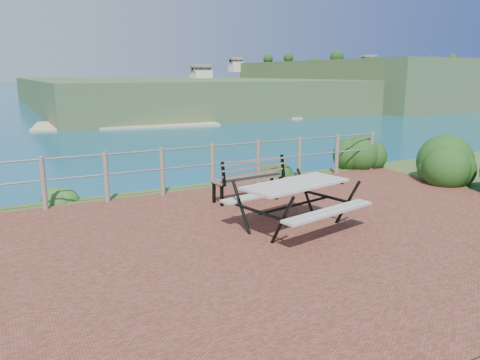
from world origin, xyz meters
name	(u,v)px	position (x,y,z in m)	size (l,w,h in m)	color
ground	(300,234)	(0.00, 0.00, 0.00)	(10.00, 7.00, 0.12)	brown
ocean	(1,80)	(0.00, 200.00, 0.00)	(1200.00, 1200.00, 0.00)	#167385
safety_railing	(213,164)	(0.00, 3.35, 0.57)	(9.40, 0.10, 1.00)	#6B5B4C
distant_bay	(347,81)	(173.07, 202.61, -1.52)	(290.00, 232.36, 24.00)	#39562B
picnic_table	(295,201)	(0.07, 0.25, 0.49)	(1.93, 1.55, 0.77)	#9D998D
park_bench	(248,172)	(0.27, 2.23, 0.58)	(1.59, 0.56, 0.88)	brown
shrub_right_front	(437,181)	(5.11, 1.62, 0.00)	(1.33, 1.33, 1.89)	#133E13
shrub_right_edge	(364,168)	(4.65, 3.64, 0.00)	(1.05, 1.05, 1.51)	#133E13
shrub_lip_west	(55,199)	(-3.21, 4.10, 0.00)	(0.82, 0.82, 0.57)	#2C541F
shrub_lip_east	(275,175)	(2.04, 4.02, 0.00)	(0.71, 0.71, 0.43)	#133E13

